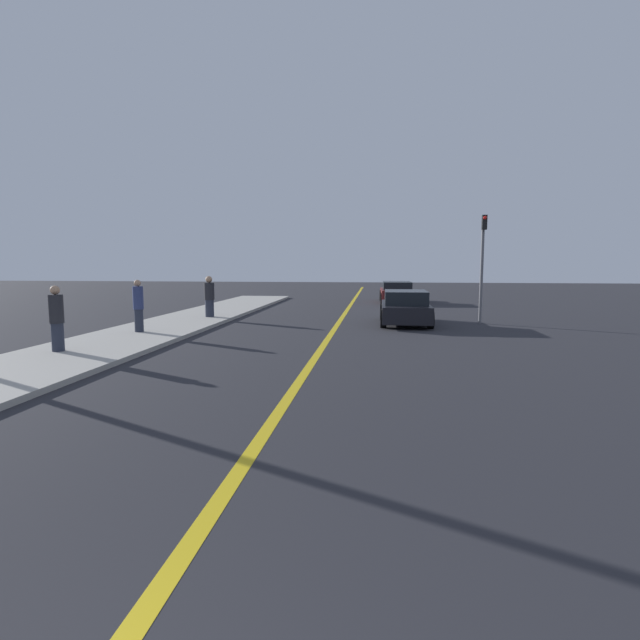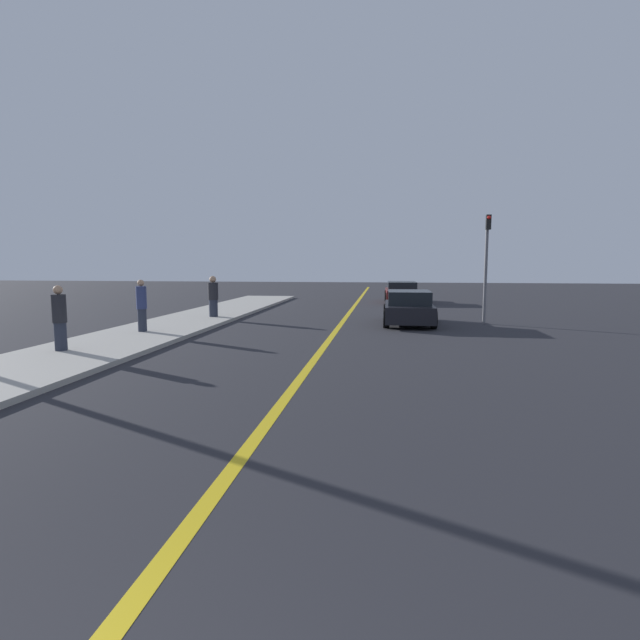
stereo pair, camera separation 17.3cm
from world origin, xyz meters
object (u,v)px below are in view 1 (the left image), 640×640
at_px(car_ahead_center, 397,292).
at_px(pedestrian_mid_group, 138,306).
at_px(traffic_light, 482,258).
at_px(car_near_right_lane, 405,308).
at_px(pedestrian_near_curb, 57,319).
at_px(pedestrian_far_standing, 209,297).

bearing_deg(car_ahead_center, pedestrian_mid_group, -121.82).
bearing_deg(pedestrian_mid_group, traffic_light, 21.49).
bearing_deg(car_near_right_lane, pedestrian_near_curb, -139.85).
distance_m(pedestrian_mid_group, pedestrian_far_standing, 4.70).
xyz_separation_m(car_near_right_lane, pedestrian_near_curb, (-9.08, -7.70, 0.33)).
height_order(car_near_right_lane, pedestrian_far_standing, pedestrian_far_standing).
distance_m(car_ahead_center, pedestrian_mid_group, 17.13).
height_order(car_ahead_center, pedestrian_far_standing, pedestrian_far_standing).
bearing_deg(car_near_right_lane, pedestrian_mid_group, -155.18).
height_order(car_ahead_center, traffic_light, traffic_light).
bearing_deg(car_ahead_center, car_near_right_lane, -91.24).
distance_m(pedestrian_near_curb, pedestrian_mid_group, 3.65).
height_order(pedestrian_near_curb, pedestrian_mid_group, pedestrian_mid_group).
xyz_separation_m(car_near_right_lane, pedestrian_mid_group, (-8.73, -4.07, 0.34)).
height_order(pedestrian_mid_group, pedestrian_far_standing, same).
relative_size(car_near_right_lane, pedestrian_near_curb, 2.35).
relative_size(pedestrian_far_standing, traffic_light, 0.41).
bearing_deg(pedestrian_near_curb, car_ahead_center, 63.55).
height_order(pedestrian_near_curb, pedestrian_far_standing, pedestrian_far_standing).
xyz_separation_m(pedestrian_near_curb, pedestrian_mid_group, (0.34, 3.63, 0.02)).
distance_m(pedestrian_near_curb, pedestrian_far_standing, 8.35).
bearing_deg(traffic_light, pedestrian_mid_group, -158.51).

